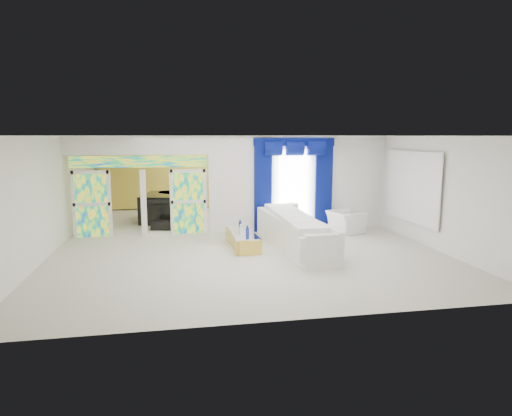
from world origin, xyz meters
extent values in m
plane|color=#B7AF9E|center=(0.00, 0.00, 0.00)|extent=(12.00, 12.00, 0.00)
cube|color=white|center=(2.15, 1.00, 1.50)|extent=(5.70, 0.18, 3.00)
cube|color=white|center=(-2.85, 1.00, 2.73)|extent=(4.30, 0.18, 0.55)
cube|color=#994C3F|center=(-4.28, 1.00, 1.00)|extent=(0.95, 0.04, 2.00)
cube|color=#994C3F|center=(-1.42, 1.00, 1.00)|extent=(0.95, 0.04, 2.00)
cube|color=#994C3F|center=(-2.85, 1.00, 2.25)|extent=(4.00, 0.05, 0.35)
cube|color=white|center=(1.90, 0.90, 1.45)|extent=(1.00, 0.02, 2.30)
cube|color=#04084C|center=(0.90, 0.87, 1.40)|extent=(0.55, 0.10, 2.80)
cube|color=#04084C|center=(2.90, 0.87, 1.40)|extent=(0.55, 0.10, 2.80)
cube|color=#04084C|center=(1.90, 0.87, 2.82)|extent=(2.60, 0.12, 0.25)
cube|color=white|center=(4.94, -1.00, 1.55)|extent=(0.04, 2.70, 1.90)
cube|color=gold|center=(0.00, 5.90, 1.50)|extent=(9.70, 0.12, 2.90)
cube|color=white|center=(1.31, -1.35, 0.40)|extent=(1.23, 4.31, 0.81)
cube|color=gold|center=(-0.04, -1.05, 0.20)|extent=(0.74, 1.85, 0.40)
cube|color=silver|center=(2.05, 0.41, 0.18)|extent=(1.11, 0.39, 0.37)
cylinder|color=silver|center=(1.75, 0.41, 0.66)|extent=(0.36, 0.36, 0.58)
imported|color=white|center=(3.44, 0.26, 0.33)|extent=(1.13, 1.22, 0.67)
cube|color=black|center=(-2.19, 3.29, 0.48)|extent=(1.80, 2.16, 0.97)
cube|color=black|center=(-2.19, 1.69, 0.14)|extent=(0.90, 0.49, 0.28)
cube|color=tan|center=(-4.59, 2.05, 0.40)|extent=(0.65, 0.61, 0.79)
sphere|color=gold|center=(-2.30, 3.40, 2.65)|extent=(0.60, 0.60, 0.60)
cylinder|color=white|center=(-0.05, -0.82, 0.46)|extent=(0.11, 0.11, 0.12)
cylinder|color=#152095|center=(0.00, -1.60, 0.53)|extent=(0.09, 0.09, 0.25)
cylinder|color=white|center=(-0.10, -1.30, 0.47)|extent=(0.10, 0.10, 0.13)
cylinder|color=#191593|center=(-0.02, -0.43, 0.50)|extent=(0.08, 0.08, 0.19)
camera|label=1|loc=(-1.79, -12.63, 2.99)|focal=30.91mm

